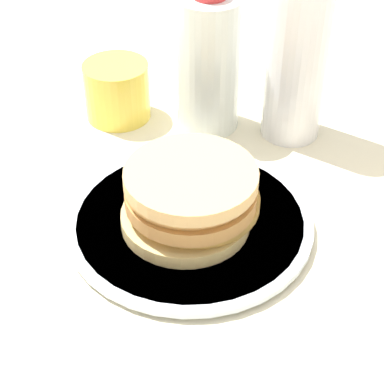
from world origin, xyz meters
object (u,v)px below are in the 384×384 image
pancake_stack (191,196)px  water_bottle_mid (209,63)px  plate (192,221)px  juice_glass (117,91)px  water_bottle_near (298,50)px

pancake_stack → water_bottle_mid: bearing=-104.2°
pancake_stack → water_bottle_mid: 0.21m
plate → juice_glass: bearing=-74.4°
plate → pancake_stack: bearing=68.8°
plate → pancake_stack: (0.00, 0.00, 0.04)m
plate → pancake_stack: pancake_stack is taller
water_bottle_near → water_bottle_mid: (0.10, -0.03, -0.03)m
plate → pancake_stack: size_ratio=1.78×
juice_glass → water_bottle_mid: bearing=162.6°
plate → water_bottle_near: water_bottle_near is taller
juice_glass → water_bottle_near: water_bottle_near is taller
plate → water_bottle_mid: bearing=-104.1°
water_bottle_near → water_bottle_mid: 0.11m
plate → water_bottle_near: size_ratio=1.07×
water_bottle_mid → juice_glass: bearing=-17.4°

